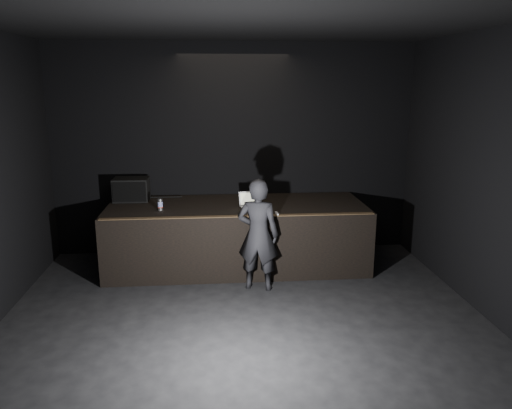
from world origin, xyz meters
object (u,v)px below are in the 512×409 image
Objects in this scene: stage_riser at (237,235)px; stage_monitor at (131,189)px; person at (258,235)px; beer_can at (160,205)px; laptop at (251,203)px.

stage_monitor is (-1.67, 0.41, 0.68)m from stage_riser.
person reaches higher than stage_riser.
beer_can is at bearing -167.07° from stage_riser.
beer_can is at bearing -51.35° from stage_monitor.
beer_can is (0.52, -0.67, -0.10)m from stage_monitor.
stage_monitor is 1.98m from laptop.
person is at bearing -34.29° from stage_monitor.
person is (0.25, -0.95, 0.29)m from stage_riser.
stage_riser is 1.85m from stage_monitor.
laptop reaches higher than stage_riser.
stage_monitor is 1.42× the size of laptop.
stage_riser is at bearing 12.93° from beer_can.
stage_monitor is 0.35× the size of person.
stage_monitor is at bearing -18.90° from person.
person reaches higher than stage_monitor.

